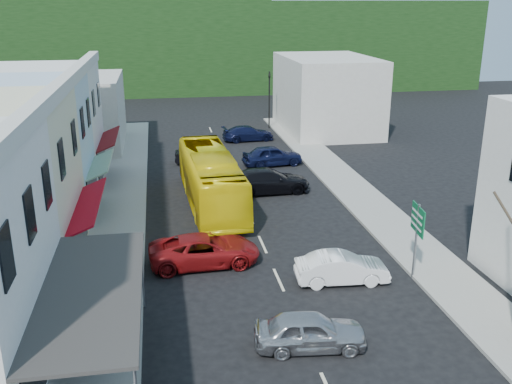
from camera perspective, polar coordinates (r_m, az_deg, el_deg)
name	(u,v)px	position (r m, az deg, el deg)	size (l,w,h in m)	color
ground	(279,280)	(26.07, 2.28, -8.76)	(120.00, 120.00, 0.00)	black
sidewalk_left	(120,212)	(34.81, -13.42, -1.92)	(3.00, 52.00, 0.15)	gray
sidewalk_right	(361,197)	(36.89, 10.48, -0.54)	(3.00, 52.00, 0.15)	gray
shopfront_row	(1,177)	(29.72, -24.12, 1.37)	(8.25, 30.00, 8.00)	silver
distant_block_left	(74,113)	(50.91, -17.78, 7.56)	(8.00, 10.00, 6.00)	#B7B2A8
distant_block_right	(326,94)	(55.64, 7.06, 9.69)	(8.00, 12.00, 7.00)	#B7B2A8
hillside	(178,38)	(87.94, -7.80, 15.01)	(80.00, 26.00, 14.00)	black
bus	(211,180)	(34.93, -4.54, 1.17)	(2.50, 11.60, 3.10)	yellow
car_silver	(310,331)	(21.19, 5.44, -13.64)	(1.80, 4.40, 1.40)	#ABABAF
car_white	(342,268)	(25.83, 8.57, -7.50)	(1.80, 4.40, 1.40)	white
car_red	(205,251)	(27.31, -5.17, -5.87)	(1.90, 4.60, 1.40)	maroon
car_black_near	(268,182)	(37.26, 1.18, 0.98)	(1.84, 4.50, 1.40)	black
car_navy_mid	(272,156)	(43.51, 1.65, 3.57)	(1.80, 4.40, 1.40)	black
car_black_far	(202,155)	(44.19, -5.45, 3.73)	(1.80, 4.40, 1.40)	black
car_navy_far	(248,133)	(51.40, -0.78, 5.92)	(1.84, 4.50, 1.40)	black
pedestrian_left	(103,266)	(25.93, -15.04, -7.12)	(0.60, 0.40, 1.70)	black
direction_sign	(416,242)	(26.43, 15.68, -4.83)	(0.36, 1.61, 3.56)	#0A5C32
traffic_signal	(269,100)	(56.31, 1.34, 9.18)	(0.95, 1.23, 5.53)	black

